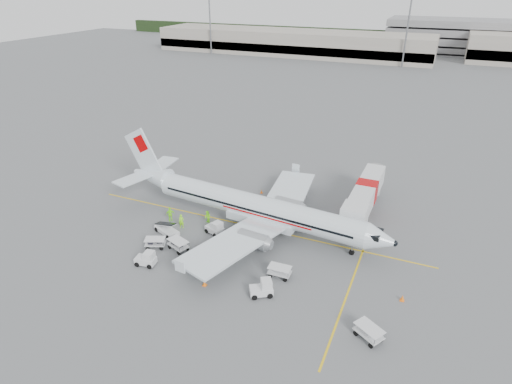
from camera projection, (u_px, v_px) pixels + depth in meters
ground at (250, 226)px, 53.14m from camera, size 360.00×360.00×0.00m
stripe_lead at (250, 226)px, 53.13m from camera, size 44.00×0.20×0.01m
stripe_cross at (347, 294)px, 41.60m from camera, size 0.20×20.00×0.01m
terminal_west at (291, 42)px, 172.01m from camera, size 110.00×22.00×9.00m
parking_garage at (468, 35)px, 172.46m from camera, size 62.00×24.00×14.00m
treeline at (406, 38)px, 195.43m from camera, size 300.00×3.00×6.00m
mast_west at (210, 25)px, 169.89m from camera, size 3.20×1.20×22.00m
mast_center at (407, 33)px, 143.29m from camera, size 3.20×1.20×22.00m
aircraft at (257, 192)px, 50.60m from camera, size 38.20×31.27×9.83m
jet_bridge at (365, 198)px, 54.89m from camera, size 3.54×17.33×4.53m
belt_loader at (166, 225)px, 51.02m from camera, size 4.82×3.26×2.45m
tug_fore at (261, 288)px, 41.18m from camera, size 2.56×2.25×1.72m
tug_mid at (214, 227)px, 51.22m from camera, size 2.49×1.91×1.70m
tug_aft at (145, 258)px, 45.61m from camera, size 2.30×1.51×1.66m
cart_loaded_a at (178, 245)px, 48.23m from camera, size 2.77×2.20×1.26m
cart_loaded_b at (155, 243)px, 48.64m from camera, size 2.59×2.10×1.18m
cart_empty_a at (280, 272)px, 43.86m from camera, size 2.35×1.42×1.21m
cart_empty_b at (369, 333)px, 36.26m from camera, size 2.82×2.50×1.27m
cone_nose at (402, 298)px, 40.68m from camera, size 0.42×0.42×0.68m
cone_port at (262, 191)px, 61.13m from camera, size 0.34×0.34×0.56m
cone_stbd at (204, 283)px, 42.69m from camera, size 0.41×0.41×0.67m
crew_a at (181, 221)px, 52.36m from camera, size 0.76×0.60×1.82m
crew_b at (208, 217)px, 53.32m from camera, size 1.05×0.99×1.72m
crew_c at (213, 247)px, 47.50m from camera, size 0.85×1.17×1.63m
crew_d at (170, 214)px, 53.80m from camera, size 1.17×1.09×1.93m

